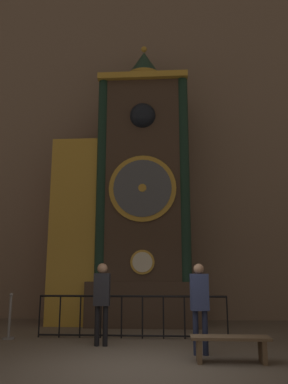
# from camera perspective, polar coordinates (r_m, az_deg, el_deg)

# --- Properties ---
(ground_plane) EXTENTS (28.00, 28.00, 0.00)m
(ground_plane) POSITION_cam_1_polar(r_m,az_deg,el_deg) (6.75, -0.70, -25.46)
(ground_plane) COLOR brown
(cathedral_back_wall) EXTENTS (24.00, 0.32, 15.90)m
(cathedral_back_wall) POSITION_cam_1_polar(r_m,az_deg,el_deg) (14.37, 0.98, 14.48)
(cathedral_back_wall) COLOR #7A6656
(cathedral_back_wall) RESTS_ON ground_plane
(clock_tower) EXTENTS (4.48, 1.84, 9.11)m
(clock_tower) POSITION_cam_1_polar(r_m,az_deg,el_deg) (11.79, -2.26, -1.15)
(clock_tower) COLOR #423328
(clock_tower) RESTS_ON ground_plane
(railing_fence) EXTENTS (4.57, 0.05, 0.99)m
(railing_fence) POSITION_cam_1_polar(r_m,az_deg,el_deg) (9.45, -1.84, -18.12)
(railing_fence) COLOR black
(railing_fence) RESTS_ON ground_plane
(visitor_near) EXTENTS (0.34, 0.23, 1.74)m
(visitor_near) POSITION_cam_1_polar(r_m,az_deg,el_deg) (8.53, -6.44, -15.31)
(visitor_near) COLOR black
(visitor_near) RESTS_ON ground_plane
(visitor_far) EXTENTS (0.36, 0.26, 1.72)m
(visitor_far) POSITION_cam_1_polar(r_m,az_deg,el_deg) (7.70, 8.46, -15.85)
(visitor_far) COLOR #1B213A
(visitor_far) RESTS_ON ground_plane
(stanchion_post) EXTENTS (0.28, 0.28, 1.05)m
(stanchion_post) POSITION_cam_1_polar(r_m,az_deg,el_deg) (9.92, -19.84, -18.35)
(stanchion_post) COLOR gray
(stanchion_post) RESTS_ON ground_plane
(visitor_bench) EXTENTS (1.39, 0.40, 0.44)m
(visitor_bench) POSITION_cam_1_polar(r_m,az_deg,el_deg) (7.30, 13.02, -21.59)
(visitor_bench) COLOR brown
(visitor_bench) RESTS_ON ground_plane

